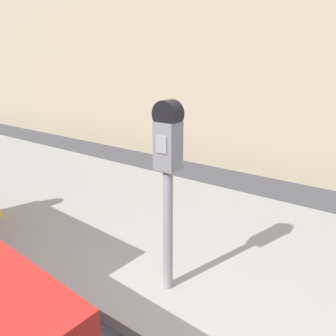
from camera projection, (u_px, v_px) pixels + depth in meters
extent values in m
cube|color=#9E9B96|center=(217.00, 245.00, 3.40)|extent=(24.00, 2.80, 0.11)
cylinder|color=gray|center=(168.00, 231.00, 2.54)|extent=(0.08, 0.08, 1.02)
cube|color=slate|center=(168.00, 146.00, 2.33)|extent=(0.16, 0.15, 0.35)
cube|color=gray|center=(161.00, 145.00, 2.26)|extent=(0.09, 0.01, 0.12)
cylinder|color=black|center=(168.00, 114.00, 2.26)|extent=(0.20, 0.12, 0.20)
cylinder|color=black|center=(0.00, 334.00, 1.97)|extent=(0.62, 0.26, 0.61)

